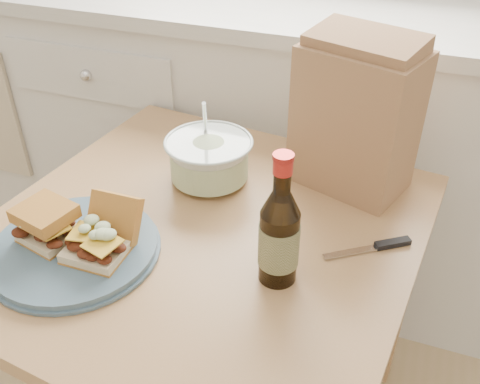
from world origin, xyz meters
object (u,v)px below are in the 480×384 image
(dining_table, at_px, (204,264))
(coleslaw_bowl, at_px, (209,161))
(beer_bottle, at_px, (279,235))
(plate, at_px, (75,249))
(paper_bag, at_px, (355,120))

(dining_table, distance_m, coleslaw_bowl, 0.23)
(beer_bottle, bearing_deg, dining_table, 136.51)
(coleslaw_bowl, bearing_deg, plate, -114.09)
(dining_table, height_order, paper_bag, paper_bag)
(beer_bottle, bearing_deg, plate, 171.71)
(plate, xyz_separation_m, paper_bag, (0.44, 0.42, 0.14))
(coleslaw_bowl, distance_m, beer_bottle, 0.34)
(plate, height_order, paper_bag, paper_bag)
(coleslaw_bowl, xyz_separation_m, beer_bottle, (0.24, -0.25, 0.05))
(beer_bottle, bearing_deg, coleslaw_bowl, 114.65)
(plate, distance_m, paper_bag, 0.62)
(dining_table, xyz_separation_m, plate, (-0.19, -0.15, 0.11))
(dining_table, relative_size, beer_bottle, 3.60)
(plate, height_order, coleslaw_bowl, coleslaw_bowl)
(dining_table, relative_size, paper_bag, 2.97)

